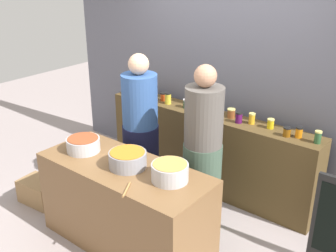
{
  "coord_description": "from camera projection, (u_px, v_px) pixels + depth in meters",
  "views": [
    {
      "loc": [
        2.39,
        -2.63,
        2.66
      ],
      "look_at": [
        0.0,
        0.35,
        1.05
      ],
      "focal_mm": 43.77,
      "sensor_mm": 36.0,
      "label": 1
    }
  ],
  "objects": [
    {
      "name": "preserve_jar_2",
      "position": [
        163.0,
        97.0,
        5.11
      ],
      "size": [
        0.07,
        0.07,
        0.1
      ],
      "color": "#AF3B13",
      "rests_on": "display_shelf"
    },
    {
      "name": "preserve_jar_6",
      "position": [
        231.0,
        113.0,
        4.57
      ],
      "size": [
        0.09,
        0.09,
        0.1
      ],
      "color": "brown",
      "rests_on": "display_shelf"
    },
    {
      "name": "cooking_pot_right",
      "position": [
        170.0,
        172.0,
        3.48
      ],
      "size": [
        0.32,
        0.32,
        0.16
      ],
      "color": "#B7B7BC",
      "rests_on": "prep_table"
    },
    {
      "name": "cook_with_tongs",
      "position": [
        141.0,
        139.0,
        4.5
      ],
      "size": [
        0.4,
        0.4,
        1.73
      ],
      "color": "#151736",
      "rests_on": "ground"
    },
    {
      "name": "preserve_jar_10",
      "position": [
        287.0,
        132.0,
        4.11
      ],
      "size": [
        0.08,
        0.08,
        0.1
      ],
      "color": "brown",
      "rests_on": "display_shelf"
    },
    {
      "name": "preserve_jar_0",
      "position": [
        129.0,
        90.0,
        5.34
      ],
      "size": [
        0.08,
        0.08,
        0.11
      ],
      "color": "brown",
      "rests_on": "display_shelf"
    },
    {
      "name": "bread_crate",
      "position": [
        40.0,
        191.0,
        4.71
      ],
      "size": [
        0.47,
        0.35,
        0.27
      ],
      "primitive_type": "cube",
      "rotation": [
        0.0,
        0.0,
        0.1
      ],
      "color": "#947047",
      "rests_on": "ground"
    },
    {
      "name": "preserve_jar_9",
      "position": [
        271.0,
        124.0,
        4.29
      ],
      "size": [
        0.07,
        0.07,
        0.11
      ],
      "color": "gold",
      "rests_on": "display_shelf"
    },
    {
      "name": "cooking_pot_left",
      "position": [
        83.0,
        145.0,
        4.01
      ],
      "size": [
        0.33,
        0.33,
        0.14
      ],
      "color": "#B7B7BC",
      "rests_on": "prep_table"
    },
    {
      "name": "preserve_jar_4",
      "position": [
        186.0,
        103.0,
        4.86
      ],
      "size": [
        0.08,
        0.08,
        0.11
      ],
      "color": "#2F503B",
      "rests_on": "display_shelf"
    },
    {
      "name": "storefront_wall",
      "position": [
        227.0,
        62.0,
        4.76
      ],
      "size": [
        4.8,
        0.12,
        3.0
      ],
      "primitive_type": "cube",
      "color": "slate",
      "rests_on": "ground"
    },
    {
      "name": "display_shelf",
      "position": [
        207.0,
        151.0,
        4.9
      ],
      "size": [
        2.7,
        0.36,
        0.96
      ],
      "primitive_type": "cube",
      "color": "#503C1F",
      "rests_on": "ground"
    },
    {
      "name": "preserve_jar_3",
      "position": [
        168.0,
        98.0,
        4.99
      ],
      "size": [
        0.08,
        0.08,
        0.14
      ],
      "color": "gold",
      "rests_on": "display_shelf"
    },
    {
      "name": "preserve_jar_12",
      "position": [
        318.0,
        137.0,
        3.95
      ],
      "size": [
        0.07,
        0.07,
        0.13
      ],
      "color": "#2C552F",
      "rests_on": "display_shelf"
    },
    {
      "name": "preserve_jar_8",
      "position": [
        252.0,
        118.0,
        4.4
      ],
      "size": [
        0.07,
        0.07,
        0.12
      ],
      "color": "gold",
      "rests_on": "display_shelf"
    },
    {
      "name": "cooking_pot_center",
      "position": [
        128.0,
        159.0,
        3.71
      ],
      "size": [
        0.35,
        0.35,
        0.15
      ],
      "color": "gray",
      "rests_on": "prep_table"
    },
    {
      "name": "preserve_jar_7",
      "position": [
        239.0,
        117.0,
        4.43
      ],
      "size": [
        0.08,
        0.08,
        0.12
      ],
      "color": "#4F1250",
      "rests_on": "display_shelf"
    },
    {
      "name": "preserve_jar_5",
      "position": [
        209.0,
        110.0,
        4.68
      ],
      "size": [
        0.07,
        0.07,
        0.1
      ],
      "color": "#265022",
      "rests_on": "display_shelf"
    },
    {
      "name": "preserve_jar_11",
      "position": [
        299.0,
        132.0,
        4.07
      ],
      "size": [
        0.07,
        0.07,
        0.11
      ],
      "color": "orange",
      "rests_on": "display_shelf"
    },
    {
      "name": "ground",
      "position": [
        147.0,
        228.0,
        4.3
      ],
      "size": [
        12.0,
        12.0,
        0.0
      ],
      "primitive_type": "plane",
      "color": "#9D8F8E"
    },
    {
      "name": "prep_table",
      "position": [
        126.0,
        206.0,
        3.92
      ],
      "size": [
        1.7,
        0.7,
        0.87
      ],
      "primitive_type": "cube",
      "color": "brown",
      "rests_on": "ground"
    },
    {
      "name": "wooden_spoon",
      "position": [
        126.0,
        190.0,
        3.36
      ],
      "size": [
        0.13,
        0.21,
        0.02
      ],
      "primitive_type": "cylinder",
      "rotation": [
        1.57,
        0.0,
        0.51
      ],
      "color": "#9E703D",
      "rests_on": "prep_table"
    },
    {
      "name": "cook_in_cap",
      "position": [
        202.0,
        159.0,
        4.03
      ],
      "size": [
        0.39,
        0.39,
        1.75
      ],
      "color": "#3E5443",
      "rests_on": "ground"
    },
    {
      "name": "preserve_jar_1",
      "position": [
        150.0,
        93.0,
        5.19
      ],
      "size": [
        0.08,
        0.08,
        0.14
      ],
      "color": "brown",
      "rests_on": "display_shelf"
    }
  ]
}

